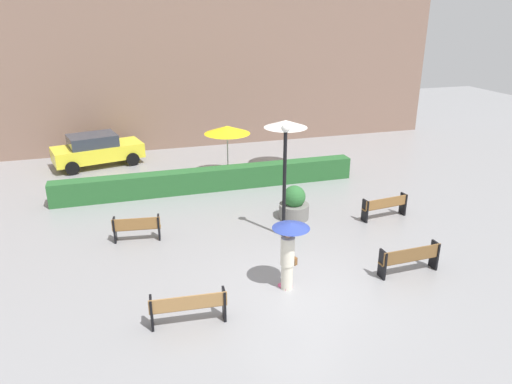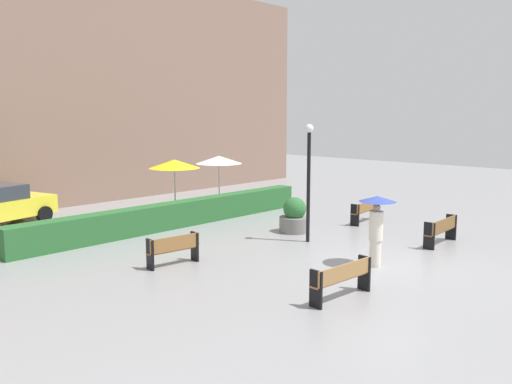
{
  "view_description": "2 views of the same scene",
  "coord_description": "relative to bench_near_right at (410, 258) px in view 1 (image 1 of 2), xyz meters",
  "views": [
    {
      "loc": [
        -4.38,
        -10.51,
        7.25
      ],
      "look_at": [
        0.12,
        4.64,
        1.18
      ],
      "focal_mm": 33.5,
      "sensor_mm": 36.0,
      "label": 1
    },
    {
      "loc": [
        -13.07,
        -7.22,
        4.21
      ],
      "look_at": [
        0.11,
        5.14,
        1.55
      ],
      "focal_mm": 37.36,
      "sensor_mm": 36.0,
      "label": 2
    }
  ],
  "objects": [
    {
      "name": "bench_far_right",
      "position": [
        1.4,
        3.71,
        -0.01
      ],
      "size": [
        1.84,
        0.54,
        0.84
      ],
      "color": "olive",
      "rests_on": "ground"
    },
    {
      "name": "bench_far_left",
      "position": [
        -7.47,
        4.43,
        -0.01
      ],
      "size": [
        1.58,
        0.54,
        0.85
      ],
      "color": "olive",
      "rests_on": "ground"
    },
    {
      "name": "pedestrian_with_umbrella",
      "position": [
        -3.65,
        0.28,
        0.79
      ],
      "size": [
        1.02,
        1.02,
        1.97
      ],
      "color": "silver",
      "rests_on": "ground"
    },
    {
      "name": "parked_car",
      "position": [
        -8.82,
        13.43,
        0.3
      ],
      "size": [
        4.49,
        2.74,
        1.57
      ],
      "color": "yellow",
      "rests_on": "ground"
    },
    {
      "name": "planter_pot",
      "position": [
        -1.81,
        4.68,
        0.03
      ],
      "size": [
        1.1,
        1.1,
        1.26
      ],
      "color": "slate",
      "rests_on": "ground"
    },
    {
      "name": "building_facade",
      "position": [
        -3.38,
        16.07,
        4.94
      ],
      "size": [
        28.0,
        1.2,
        10.91
      ],
      "primitive_type": "cube",
      "color": "#846656",
      "rests_on": "ground"
    },
    {
      "name": "hedge_strip",
      "position": [
        -4.2,
        8.47,
        -0.04
      ],
      "size": [
        12.82,
        0.7,
        0.94
      ],
      "primitive_type": "cube",
      "color": "#28602D",
      "rests_on": "ground"
    },
    {
      "name": "ground_plane",
      "position": [
        -3.38,
        0.07,
        -0.51
      ],
      "size": [
        60.0,
        60.0,
        0.0
      ],
      "primitive_type": "plane",
      "color": "gray"
    },
    {
      "name": "patio_umbrella_yellow",
      "position": [
        -3.05,
        9.96,
        1.69
      ],
      "size": [
        2.07,
        2.07,
        2.38
      ],
      "color": "silver",
      "rests_on": "ground"
    },
    {
      "name": "lamp_post",
      "position": [
        -2.67,
        3.41,
        1.87
      ],
      "size": [
        0.28,
        0.28,
        3.89
      ],
      "color": "black",
      "rests_on": "ground"
    },
    {
      "name": "patio_umbrella_white",
      "position": [
        -0.06,
        10.52,
        1.64
      ],
      "size": [
        2.09,
        2.09,
        2.33
      ],
      "color": "silver",
      "rests_on": "ground"
    },
    {
      "name": "bench_near_left",
      "position": [
        -6.54,
        -0.57,
        0.0
      ],
      "size": [
        1.9,
        0.47,
        0.85
      ],
      "color": "#9E7242",
      "rests_on": "ground"
    },
    {
      "name": "bench_near_right",
      "position": [
        0.0,
        0.0,
        0.0
      ],
      "size": [
        1.9,
        0.42,
        0.86
      ],
      "color": "brown",
      "rests_on": "ground"
    }
  ]
}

